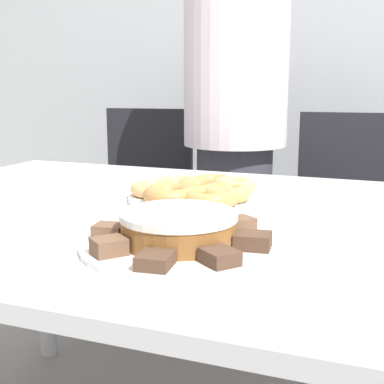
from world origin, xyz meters
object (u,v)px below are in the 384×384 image
Objects in this scene: office_chair_right at (345,239)px; plate_cake at (179,245)px; plate_donuts at (201,198)px; frosted_cake at (179,227)px; person_standing at (235,133)px; office_chair_left at (140,219)px.

office_chair_right is 1.27m from plate_cake.
plate_cake is (-0.19, -1.21, 0.31)m from office_chair_right.
office_chair_right reaches higher than plate_cake.
plate_donuts is 0.38m from frosted_cake.
person_standing is 1.19m from plate_cake.
plate_cake is 0.96× the size of plate_donuts.
person_standing is 4.44× the size of plate_donuts.
office_chair_right reaches higher than plate_donuts.
plate_donuts is at bearing -113.41° from office_chair_right.
person_standing is 0.58m from office_chair_right.
office_chair_left is 2.53× the size of plate_donuts.
frosted_cake reaches higher than plate_donuts.
plate_cake is (0.68, -1.21, 0.31)m from office_chair_left.
office_chair_left reaches higher than plate_cake.
office_chair_right reaches higher than frosted_cake.
office_chair_left is (-0.44, 0.05, -0.39)m from person_standing.
office_chair_left is at bearing 173.40° from person_standing.
plate_donuts is at bearing -61.63° from office_chair_left.
plate_donuts is at bearing 103.90° from plate_cake.
person_standing is 0.59m from office_chair_left.
office_chair_left is 0.87m from office_chair_right.
office_chair_left is at bearing 174.78° from office_chair_right.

